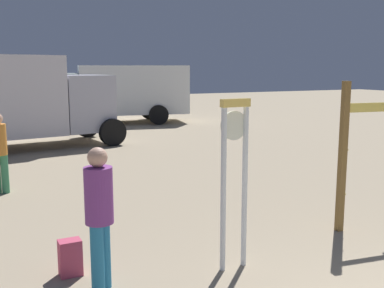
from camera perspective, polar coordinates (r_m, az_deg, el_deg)
name	(u,v)px	position (r m, az deg, el deg)	size (l,w,h in m)	color
standing_clock	(234,168)	(5.74, 5.28, -3.04)	(0.40, 0.11, 2.18)	silver
arrow_sign	(364,134)	(7.62, 20.61, 1.21)	(1.12, 0.33, 2.36)	brown
person_near_clock	(99,212)	(5.31, -11.48, -8.33)	(0.32, 0.32, 1.68)	teal
backpack	(70,258)	(6.03, -14.94, -13.54)	(0.27, 0.24, 0.46)	#C7435F
box_truck_near	(13,99)	(15.53, -21.36, 5.26)	(6.24, 3.20, 2.94)	silver
box_truck_far	(116,91)	(21.82, -9.43, 6.53)	(7.35, 3.76, 2.68)	white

